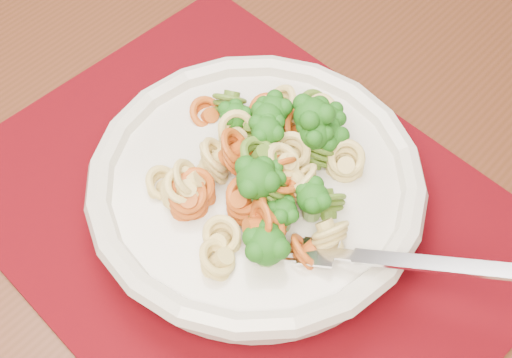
% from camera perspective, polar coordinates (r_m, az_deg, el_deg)
% --- Properties ---
extents(dining_table, '(1.55, 1.24, 0.71)m').
position_cam_1_polar(dining_table, '(0.69, -1.66, -0.64)').
color(dining_table, '#492314').
rests_on(dining_table, ground).
extents(placemat, '(0.51, 0.46, 0.00)m').
position_cam_1_polar(placemat, '(0.56, -1.02, -2.73)').
color(placemat, '#4F0306').
rests_on(placemat, dining_table).
extents(pasta_bowl, '(0.25, 0.25, 0.05)m').
position_cam_1_polar(pasta_bowl, '(0.53, -0.00, -0.66)').
color(pasta_bowl, beige).
rests_on(pasta_bowl, placemat).
extents(pasta_broccoli_heap, '(0.22, 0.22, 0.06)m').
position_cam_1_polar(pasta_broccoli_heap, '(0.52, -0.00, 0.38)').
color(pasta_broccoli_heap, '#DFBE6E').
rests_on(pasta_broccoli_heap, pasta_bowl).
extents(fork, '(0.18, 0.04, 0.08)m').
position_cam_1_polar(fork, '(0.49, 5.02, -5.86)').
color(fork, silver).
rests_on(fork, pasta_bowl).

